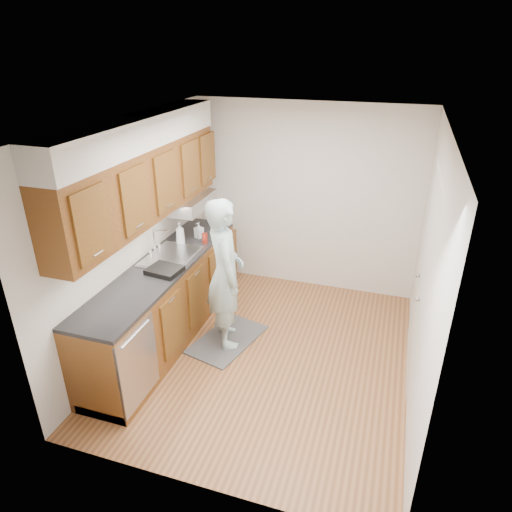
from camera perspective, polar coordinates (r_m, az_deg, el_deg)
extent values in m
plane|color=#99633A|center=(5.19, 1.34, -12.16)|extent=(3.50, 3.50, 0.00)
plane|color=white|center=(4.16, 1.70, 16.23)|extent=(3.50, 3.50, 0.00)
cube|color=beige|center=(5.12, -14.84, 2.60)|extent=(0.02, 3.50, 2.50)
cube|color=beige|center=(4.40, 20.58, -2.12)|extent=(0.02, 3.50, 2.50)
cube|color=beige|center=(6.12, 6.18, 7.08)|extent=(3.00, 0.02, 2.50)
cube|color=brown|center=(5.33, -11.13, -5.69)|extent=(0.60, 2.80, 0.90)
cube|color=black|center=(5.12, -11.71, -1.15)|extent=(0.63, 2.80, 0.04)
cube|color=#B2B2B7|center=(5.28, -10.51, -0.54)|extent=(0.48, 0.68, 0.14)
cube|color=#B2B2B7|center=(5.26, -10.56, -0.01)|extent=(0.52, 0.72, 0.01)
cube|color=#B2B2B7|center=(4.42, -14.51, -13.03)|extent=(0.03, 0.60, 0.80)
cube|color=brown|center=(4.85, -13.92, 8.66)|extent=(0.33, 2.80, 0.75)
cube|color=silver|center=(4.73, -14.60, 14.74)|extent=(0.35, 2.80, 0.30)
cube|color=#A5A5AA|center=(5.66, -8.50, 6.70)|extent=(0.46, 0.75, 0.16)
cube|color=white|center=(4.77, 19.97, -2.90)|extent=(0.02, 1.22, 2.05)
cube|color=#59595B|center=(5.40, -3.61, -10.36)|extent=(0.77, 1.05, 0.02)
imported|color=#A6C5CA|center=(4.89, -3.92, -1.05)|extent=(0.74, 0.82, 1.94)
imported|color=#B6BEC5|center=(5.50, -9.47, 2.83)|extent=(0.12, 0.12, 0.28)
imported|color=#B6BEC5|center=(5.67, -7.16, 3.24)|extent=(0.11, 0.12, 0.20)
cylinder|color=red|center=(5.52, -6.43, 2.23)|extent=(0.08, 0.08, 0.12)
cube|color=black|center=(4.90, -11.36, -1.74)|extent=(0.37, 0.32, 0.05)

